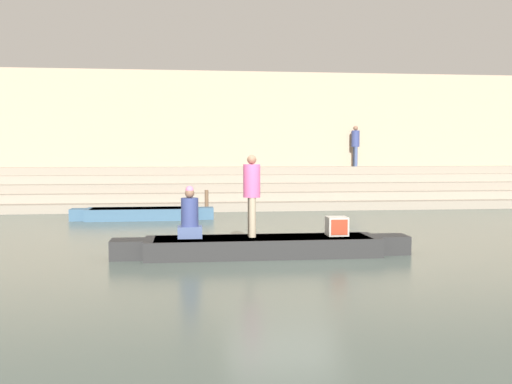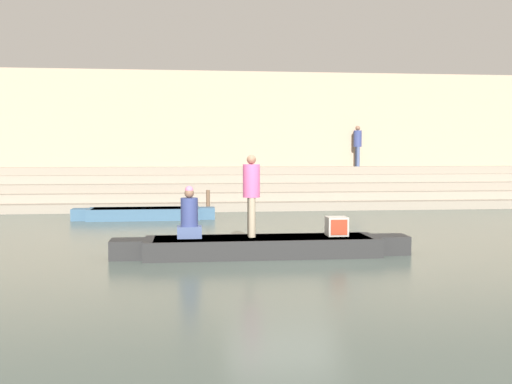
{
  "view_description": "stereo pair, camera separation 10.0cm",
  "coord_description": "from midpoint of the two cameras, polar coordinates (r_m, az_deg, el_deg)",
  "views": [
    {
      "loc": [
        -2.2,
        -13.1,
        2.22
      ],
      "look_at": [
        -0.53,
        0.78,
        1.3
      ],
      "focal_mm": 42.0,
      "sensor_mm": 36.0,
      "label": 1
    },
    {
      "loc": [
        -2.1,
        -13.11,
        2.22
      ],
      "look_at": [
        -0.53,
        0.78,
        1.3
      ],
      "focal_mm": 42.0,
      "sensor_mm": 36.0,
      "label": 2
    }
  ],
  "objects": [
    {
      "name": "ground_plane",
      "position": [
        13.46,
        2.45,
        -5.75
      ],
      "size": [
        120.0,
        120.0,
        0.0
      ],
      "primitive_type": "plane",
      "color": "#47544C"
    },
    {
      "name": "ghat_steps",
      "position": [
        24.83,
        -1.87,
        -0.0
      ],
      "size": [
        36.0,
        3.68,
        1.62
      ],
      "color": "gray",
      "rests_on": "ground"
    },
    {
      "name": "back_wall",
      "position": [
        26.72,
        -2.24,
        5.1
      ],
      "size": [
        34.2,
        1.28,
        5.75
      ],
      "color": "tan",
      "rests_on": "ground"
    },
    {
      "name": "rowboat_main",
      "position": [
        12.94,
        0.41,
        -5.16
      ],
      "size": [
        6.43,
        1.3,
        0.4
      ],
      "rotation": [
        0.0,
        0.0,
        -0.02
      ],
      "color": "black",
      "rests_on": "ground"
    },
    {
      "name": "person_standing",
      "position": [
        12.92,
        -0.63,
        0.21
      ],
      "size": [
        0.37,
        0.37,
        1.77
      ],
      "rotation": [
        0.0,
        0.0,
        -0.11
      ],
      "color": "gray",
      "rests_on": "rowboat_main"
    },
    {
      "name": "person_rowing",
      "position": [
        12.86,
        -6.55,
        -2.41
      ],
      "size": [
        0.52,
        0.41,
        1.12
      ],
      "rotation": [
        0.0,
        0.0,
        -0.11
      ],
      "color": "#3D4C75",
      "rests_on": "rowboat_main"
    },
    {
      "name": "tv_set",
      "position": [
        13.28,
        7.5,
        -3.24
      ],
      "size": [
        0.45,
        0.43,
        0.41
      ],
      "rotation": [
        0.0,
        0.0,
        0.13
      ],
      "color": "#9E998E",
      "rests_on": "rowboat_main"
    },
    {
      "name": "moored_boat_shore",
      "position": [
        20.28,
        -10.87,
        -2.02
      ],
      "size": [
        4.69,
        1.08,
        0.39
      ],
      "rotation": [
        0.0,
        0.0,
        -0.05
      ],
      "color": "#33516B",
      "rests_on": "ground"
    },
    {
      "name": "mooring_post",
      "position": [
        20.89,
        -4.86,
        -1.09
      ],
      "size": [
        0.13,
        0.13,
        0.93
      ],
      "primitive_type": "cylinder",
      "color": "brown",
      "rests_on": "ground"
    },
    {
      "name": "person_on_steps",
      "position": [
        26.73,
        9.35,
        4.62
      ],
      "size": [
        0.35,
        0.35,
        1.78
      ],
      "rotation": [
        0.0,
        0.0,
        6.13
      ],
      "color": "#3D4C75",
      "rests_on": "ghat_steps"
    }
  ]
}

